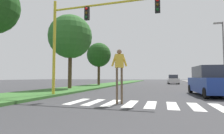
{
  "coord_description": "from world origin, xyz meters",
  "views": [
    {
      "loc": [
        0.97,
        -0.56,
        1.21
      ],
      "look_at": [
        -5.02,
        19.75,
        2.48
      ],
      "focal_mm": 27.55,
      "sensor_mm": 36.0,
      "label": 1
    }
  ],
  "objects": [
    {
      "name": "crosswalk",
      "position": [
        0.0,
        7.29,
        0.0
      ],
      "size": [
        6.75,
        2.2,
        0.01
      ],
      "color": "silver",
      "rests_on": "ground_plane"
    },
    {
      "name": "tree_mid",
      "position": [
        -7.74,
        14.39,
        5.22
      ],
      "size": [
        4.29,
        4.29,
        7.23
      ],
      "color": "#4C3823",
      "rests_on": "median_strip"
    },
    {
      "name": "ground_plane",
      "position": [
        0.0,
        30.0,
        0.0
      ],
      "size": [
        140.0,
        140.0,
        0.0
      ],
      "primitive_type": "plane",
      "color": "#38383A"
    },
    {
      "name": "tree_far",
      "position": [
        -7.72,
        22.29,
        4.39
      ],
      "size": [
        3.44,
        3.44,
        5.98
      ],
      "color": "#4C3823",
      "rests_on": "median_strip"
    },
    {
      "name": "median_strip",
      "position": [
        -7.41,
        28.0,
        0.07
      ],
      "size": [
        4.08,
        64.0,
        0.15
      ],
      "primitive_type": "cube",
      "color": "#386B2D",
      "rests_on": "ground_plane"
    },
    {
      "name": "street_lamp_right",
      "position": [
        7.68,
        21.9,
        4.59
      ],
      "size": [
        1.02,
        0.24,
        7.5
      ],
      "color": "slate",
      "rests_on": "sidewalk_right"
    },
    {
      "name": "sedan_midblock",
      "position": [
        2.82,
        33.02,
        0.78
      ],
      "size": [
        1.92,
        4.18,
        1.69
      ],
      "color": "silver",
      "rests_on": "ground_plane"
    },
    {
      "name": "traffic_light_gantry",
      "position": [
        -3.49,
        8.84,
        4.31
      ],
      "size": [
        7.67,
        0.3,
        6.0
      ],
      "color": "gold",
      "rests_on": "median_strip"
    },
    {
      "name": "suv_crossing",
      "position": [
        4.02,
        12.23,
        0.93
      ],
      "size": [
        2.27,
        4.73,
        1.97
      ],
      "color": "navy",
      "rests_on": "ground_plane"
    },
    {
      "name": "sidewalk_right",
      "position": [
        8.28,
        28.0,
        0.07
      ],
      "size": [
        3.0,
        64.0,
        0.15
      ],
      "primitive_type": "cube",
      "color": "#9E9991",
      "rests_on": "ground_plane"
    },
    {
      "name": "pedestrian_performer",
      "position": [
        -0.93,
        7.07,
        1.66
      ],
      "size": [
        0.73,
        0.36,
        2.49
      ],
      "color": "brown",
      "rests_on": "ground_plane"
    }
  ]
}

